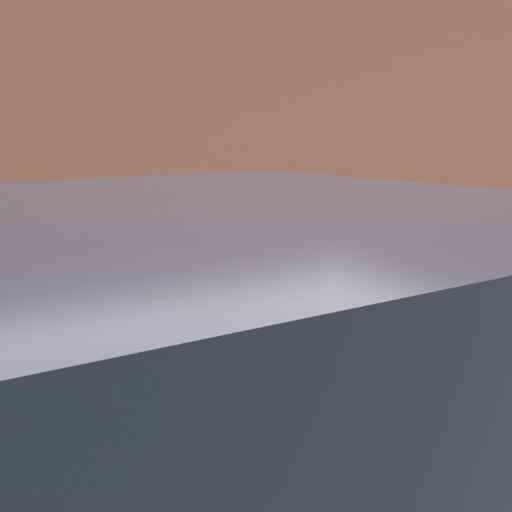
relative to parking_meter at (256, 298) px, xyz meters
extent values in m
cube|color=#BCB7AD|center=(-0.58, 1.14, -1.13)|extent=(24.00, 2.80, 0.14)
cylinder|color=#2D2D30|center=(0.00, 0.00, -0.56)|extent=(0.07, 0.07, 1.00)
cube|color=black|center=(0.00, 0.00, 0.13)|extent=(0.19, 0.13, 0.37)
cube|color=gray|center=(0.00, -0.07, 0.16)|extent=(0.11, 0.01, 0.13)
cylinder|color=black|center=(0.00, 0.00, 0.37)|extent=(0.20, 0.10, 0.20)
camera|label=1|loc=(-1.84, -2.77, 0.81)|focal=50.00mm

